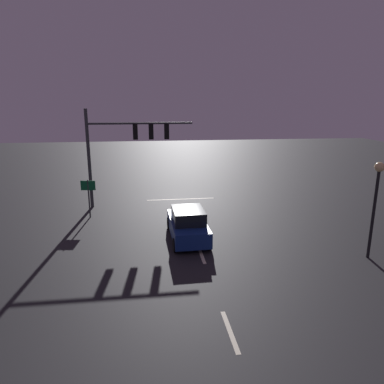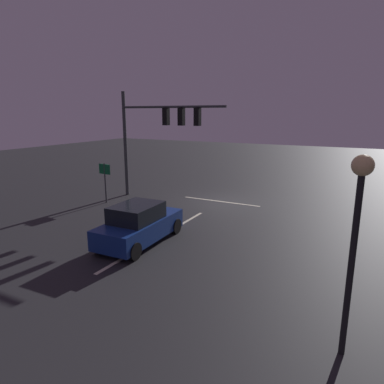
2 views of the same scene
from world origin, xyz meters
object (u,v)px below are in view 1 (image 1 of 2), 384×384
Objects in this scene: traffic_signal_assembly at (127,141)px; car_approaching at (188,225)px; route_sign at (88,191)px; street_lamp_left_kerb at (376,191)px.

traffic_signal_assembly is 8.37m from car_approaching.
route_sign is (5.71, -4.40, 0.95)m from car_approaching.
street_lamp_left_kerb reaches higher than car_approaching.
car_approaching is at bearing -22.83° from street_lamp_left_kerb.
traffic_signal_assembly is 15.37m from street_lamp_left_kerb.
street_lamp_left_kerb is at bearing 150.55° from route_sign.
street_lamp_left_kerb is (-11.49, 10.12, -1.33)m from traffic_signal_assembly.
route_sign reaches higher than car_approaching.
route_sign is at bearing 44.11° from traffic_signal_assembly.
traffic_signal_assembly reaches higher than car_approaching.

